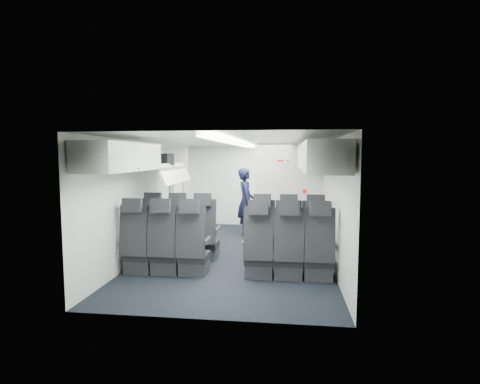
% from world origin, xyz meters
% --- Properties ---
extents(cabin_shell, '(3.41, 6.01, 2.16)m').
position_xyz_m(cabin_shell, '(0.00, 0.00, 1.12)').
color(cabin_shell, black).
rests_on(cabin_shell, ground).
extents(seat_row_front, '(3.33, 0.56, 1.24)m').
position_xyz_m(seat_row_front, '(-0.00, -0.53, 0.40)').
color(seat_row_front, black).
rests_on(seat_row_front, cabin_shell).
extents(seat_row_mid, '(3.33, 0.56, 1.24)m').
position_xyz_m(seat_row_mid, '(-0.00, -1.43, 0.40)').
color(seat_row_mid, black).
rests_on(seat_row_mid, cabin_shell).
extents(overhead_bin_left_rear, '(0.53, 1.80, 0.40)m').
position_xyz_m(overhead_bin_left_rear, '(-1.40, -2.00, 1.86)').
color(overhead_bin_left_rear, silver).
rests_on(overhead_bin_left_rear, cabin_shell).
extents(overhead_bin_left_front_open, '(0.64, 1.70, 0.72)m').
position_xyz_m(overhead_bin_left_front_open, '(-1.44, -0.25, 1.74)').
color(overhead_bin_left_front_open, '#9E9E93').
rests_on(overhead_bin_left_front_open, cabin_shell).
extents(overhead_bin_right_rear, '(0.53, 1.80, 0.40)m').
position_xyz_m(overhead_bin_right_rear, '(1.40, -2.00, 1.86)').
color(overhead_bin_right_rear, silver).
rests_on(overhead_bin_right_rear, cabin_shell).
extents(overhead_bin_right_front, '(0.53, 1.70, 0.40)m').
position_xyz_m(overhead_bin_right_front, '(1.40, -0.25, 1.86)').
color(overhead_bin_right_front, silver).
rests_on(overhead_bin_right_front, cabin_shell).
extents(bulkhead_partition, '(1.40, 0.15, 2.13)m').
position_xyz_m(bulkhead_partition, '(0.98, 0.80, 1.08)').
color(bulkhead_partition, silver).
rests_on(bulkhead_partition, cabin_shell).
extents(galley_unit, '(0.85, 0.52, 1.90)m').
position_xyz_m(galley_unit, '(0.95, 2.72, 0.95)').
color(galley_unit, '#939399').
rests_on(galley_unit, cabin_shell).
extents(boarding_door, '(0.12, 1.27, 1.86)m').
position_xyz_m(boarding_door, '(-1.64, 1.55, 0.95)').
color(boarding_door, silver).
rests_on(boarding_door, cabin_shell).
extents(flight_attendant, '(0.48, 0.64, 1.60)m').
position_xyz_m(flight_attendant, '(-0.03, 1.70, 0.80)').
color(flight_attendant, black).
rests_on(flight_attendant, ground).
extents(carry_on_bag, '(0.42, 0.33, 0.23)m').
position_xyz_m(carry_on_bag, '(-1.39, -0.29, 1.81)').
color(carry_on_bag, black).
rests_on(carry_on_bag, overhead_bin_left_front_open).
extents(papers, '(0.20, 0.02, 0.14)m').
position_xyz_m(papers, '(0.16, 1.65, 1.09)').
color(papers, white).
rests_on(papers, flight_attendant).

